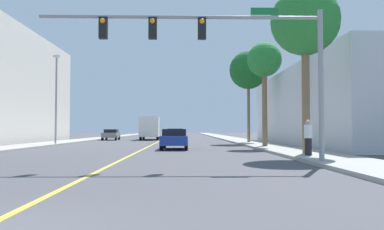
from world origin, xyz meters
name	(u,v)px	position (x,y,z in m)	size (l,w,h in m)	color
ground	(161,141)	(0.00, 42.00, 0.00)	(192.00, 192.00, 0.00)	#47474C
sidewalk_left	(84,140)	(-9.33, 42.00, 0.07)	(3.09, 168.00, 0.15)	#9E9B93
sidewalk_right	(237,140)	(9.33, 42.00, 0.07)	(3.09, 168.00, 0.15)	#9E9B93
lane_marking_center	(161,140)	(0.00, 42.00, 0.00)	(0.16, 144.00, 0.01)	yellow
building_right_near	(379,107)	(20.32, 29.02, 3.38)	(16.88, 26.77, 6.75)	silver
traffic_signal_mast	(222,44)	(4.32, 10.04, 4.71)	(11.05, 0.36, 6.00)	gray
street_lamp	(56,94)	(-8.28, 28.49, 4.42)	(0.56, 0.28, 7.70)	gray
palm_near	(305,23)	(9.04, 14.56, 6.85)	(3.51, 3.51, 8.54)	brown
palm_mid	(264,62)	(8.82, 23.43, 6.41)	(2.56, 2.56, 7.72)	brown
palm_far	(248,70)	(9.15, 32.31, 7.14)	(3.73, 3.73, 8.90)	brown
car_gray	(111,134)	(-6.47, 44.07, 0.72)	(1.96, 3.91, 1.37)	slate
car_blue	(175,139)	(2.18, 21.68, 0.72)	(1.86, 4.37, 1.40)	#1E389E
car_white	(176,135)	(1.97, 34.76, 0.76)	(1.94, 4.02, 1.45)	white
delivery_truck	(150,128)	(-1.64, 45.47, 1.58)	(2.66, 7.89, 2.94)	red
pedestrian	(308,138)	(8.71, 13.25, 0.99)	(0.38, 0.38, 1.68)	black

